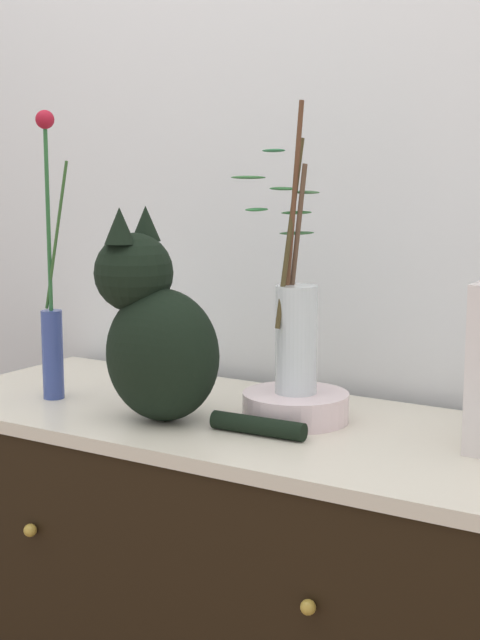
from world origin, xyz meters
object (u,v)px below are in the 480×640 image
cat_sitting (156,332)px  bowl_porcelain (296,406)px  vase_slim_green (52,316)px  vase_glass_clear (295,321)px  sideboard (240,636)px

cat_sitting → bowl_porcelain: cat_sitting is taller
cat_sitting → vase_slim_green: (-0.27, 0.02, 0.00)m
bowl_porcelain → vase_glass_clear: size_ratio=0.37×
bowl_porcelain → vase_slim_green: bearing=-167.7°
sideboard → bowl_porcelain: (0.10, 0.03, 0.46)m
vase_slim_green → vase_glass_clear: 0.50m
cat_sitting → bowl_porcelain: size_ratio=2.15×
vase_slim_green → bowl_porcelain: size_ratio=2.91×
sideboard → bowl_porcelain: bearing=15.8°
sideboard → vase_slim_green: 0.72m
cat_sitting → vase_glass_clear: 0.25m
cat_sitting → bowl_porcelain: bearing=29.5°
cat_sitting → vase_glass_clear: size_ratio=0.80×
vase_slim_green → bowl_porcelain: 0.52m
vase_slim_green → vase_glass_clear: vase_glass_clear is taller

